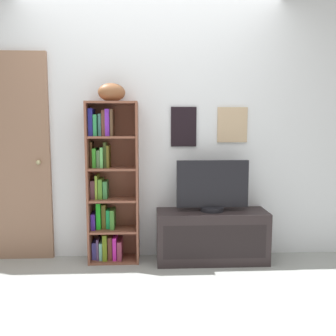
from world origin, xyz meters
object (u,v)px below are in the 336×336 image
(tv_stand, at_px, (211,236))
(television, at_px, (212,186))
(bookshelf, at_px, (108,186))
(door, at_px, (5,158))
(football, at_px, (111,92))

(tv_stand, xyz_separation_m, television, (0.00, 0.00, 0.49))
(bookshelf, bearing_deg, tv_stand, -4.84)
(bookshelf, xyz_separation_m, door, (-0.99, 0.08, 0.27))
(bookshelf, relative_size, television, 2.24)
(football, bearing_deg, tv_stand, -3.38)
(television, relative_size, door, 0.34)
(television, bearing_deg, football, 176.68)
(door, bearing_deg, football, -5.90)
(bookshelf, height_order, door, door)
(football, relative_size, door, 0.13)
(tv_stand, bearing_deg, door, 175.29)
(tv_stand, bearing_deg, bookshelf, 175.16)
(football, xyz_separation_m, door, (-1.04, 0.11, -0.62))
(door, bearing_deg, tv_stand, -4.71)
(football, distance_m, door, 1.21)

